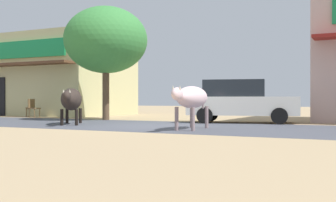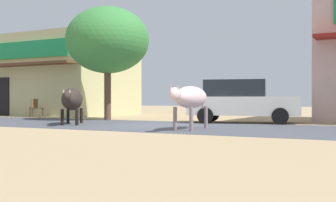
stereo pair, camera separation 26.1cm
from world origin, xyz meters
TOP-DOWN VIEW (x-y plane):
  - ground at (0.00, 0.00)m, footprint 80.00×80.00m
  - asphalt_road at (0.00, 0.00)m, footprint 72.00×5.55m
  - storefront_left_cafe at (-10.27, 6.90)m, footprint 7.90×6.68m
  - roadside_tree at (-3.76, 2.67)m, footprint 3.63×3.63m
  - parked_hatchback_car at (2.14, 3.13)m, footprint 4.41×2.55m
  - cow_near_brown at (-2.94, -0.66)m, footprint 1.86×2.52m
  - cow_far_dark at (1.92, -1.09)m, footprint 0.88×2.71m
  - cafe_chair_near_tree at (-8.54, 3.27)m, footprint 0.44×0.44m
  - cafe_chair_by_doorway at (-9.57, 4.19)m, footprint 0.59×0.59m

SIDE VIEW (x-z plane):
  - ground at x=0.00m, z-range 0.00..0.00m
  - asphalt_road at x=0.00m, z-range 0.00..0.00m
  - cafe_chair_near_tree at x=-8.54m, z-range 0.05..0.97m
  - cafe_chair_by_doorway at x=-9.57m, z-range 0.05..0.97m
  - parked_hatchback_car at x=2.14m, z-range 0.02..1.66m
  - cow_near_brown at x=-2.94m, z-range 0.24..1.54m
  - cow_far_dark at x=1.92m, z-range 0.30..1.59m
  - storefront_left_cafe at x=-10.27m, z-range 0.00..4.54m
  - roadside_tree at x=-3.76m, z-range 1.01..5.95m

